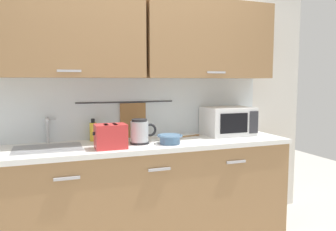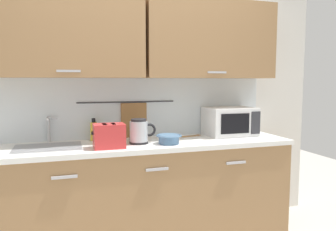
{
  "view_description": "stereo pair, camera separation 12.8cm",
  "coord_description": "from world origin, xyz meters",
  "px_view_note": "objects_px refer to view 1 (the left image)",
  "views": [
    {
      "loc": [
        -0.79,
        -2.36,
        1.42
      ],
      "look_at": [
        0.2,
        0.33,
        1.12
      ],
      "focal_mm": 35.01,
      "sensor_mm": 36.0,
      "label": 1
    },
    {
      "loc": [
        -0.67,
        -2.4,
        1.42
      ],
      "look_at": [
        0.2,
        0.33,
        1.12
      ],
      "focal_mm": 35.01,
      "sensor_mm": 36.0,
      "label": 2
    }
  ],
  "objects_px": {
    "microwave": "(228,121)",
    "mixing_bowl": "(170,139)",
    "toaster": "(111,136)",
    "dish_soap_bottle": "(93,131)",
    "electric_kettle": "(140,132)",
    "mug_near_sink": "(105,137)",
    "wooden_spoon": "(190,136)"
  },
  "relations": [
    {
      "from": "mug_near_sink",
      "to": "mixing_bowl",
      "type": "relative_size",
      "value": 0.56
    },
    {
      "from": "microwave",
      "to": "electric_kettle",
      "type": "bearing_deg",
      "value": -170.57
    },
    {
      "from": "microwave",
      "to": "dish_soap_bottle",
      "type": "height_order",
      "value": "microwave"
    },
    {
      "from": "dish_soap_bottle",
      "to": "wooden_spoon",
      "type": "bearing_deg",
      "value": -4.91
    },
    {
      "from": "electric_kettle",
      "to": "mug_near_sink",
      "type": "height_order",
      "value": "electric_kettle"
    },
    {
      "from": "dish_soap_bottle",
      "to": "mug_near_sink",
      "type": "relative_size",
      "value": 1.63
    },
    {
      "from": "dish_soap_bottle",
      "to": "mixing_bowl",
      "type": "distance_m",
      "value": 0.69
    },
    {
      "from": "electric_kettle",
      "to": "dish_soap_bottle",
      "type": "distance_m",
      "value": 0.44
    },
    {
      "from": "dish_soap_bottle",
      "to": "mixing_bowl",
      "type": "height_order",
      "value": "dish_soap_bottle"
    },
    {
      "from": "toaster",
      "to": "dish_soap_bottle",
      "type": "bearing_deg",
      "value": 102.91
    },
    {
      "from": "mug_near_sink",
      "to": "mixing_bowl",
      "type": "height_order",
      "value": "mug_near_sink"
    },
    {
      "from": "electric_kettle",
      "to": "dish_soap_bottle",
      "type": "relative_size",
      "value": 1.16
    },
    {
      "from": "dish_soap_bottle",
      "to": "mug_near_sink",
      "type": "distance_m",
      "value": 0.13
    },
    {
      "from": "mixing_bowl",
      "to": "electric_kettle",
      "type": "bearing_deg",
      "value": 158.75
    },
    {
      "from": "microwave",
      "to": "toaster",
      "type": "distance_m",
      "value": 1.22
    },
    {
      "from": "electric_kettle",
      "to": "mug_near_sink",
      "type": "xyz_separation_m",
      "value": [
        -0.26,
        0.17,
        -0.05
      ]
    },
    {
      "from": "mug_near_sink",
      "to": "mixing_bowl",
      "type": "xyz_separation_m",
      "value": [
        0.5,
        -0.26,
        -0.0
      ]
    },
    {
      "from": "microwave",
      "to": "mixing_bowl",
      "type": "height_order",
      "value": "microwave"
    },
    {
      "from": "toaster",
      "to": "wooden_spoon",
      "type": "bearing_deg",
      "value": 20.2
    },
    {
      "from": "microwave",
      "to": "mixing_bowl",
      "type": "distance_m",
      "value": 0.74
    },
    {
      "from": "electric_kettle",
      "to": "toaster",
      "type": "bearing_deg",
      "value": -157.95
    },
    {
      "from": "microwave",
      "to": "electric_kettle",
      "type": "xyz_separation_m",
      "value": [
        -0.93,
        -0.15,
        -0.03
      ]
    },
    {
      "from": "electric_kettle",
      "to": "mixing_bowl",
      "type": "relative_size",
      "value": 1.06
    },
    {
      "from": "mixing_bowl",
      "to": "toaster",
      "type": "xyz_separation_m",
      "value": [
        -0.5,
        -0.02,
        0.05
      ]
    },
    {
      "from": "mug_near_sink",
      "to": "mixing_bowl",
      "type": "distance_m",
      "value": 0.56
    },
    {
      "from": "microwave",
      "to": "mixing_bowl",
      "type": "relative_size",
      "value": 2.15
    },
    {
      "from": "microwave",
      "to": "mug_near_sink",
      "type": "distance_m",
      "value": 1.2
    },
    {
      "from": "dish_soap_bottle",
      "to": "wooden_spoon",
      "type": "height_order",
      "value": "dish_soap_bottle"
    },
    {
      "from": "microwave",
      "to": "dish_soap_bottle",
      "type": "relative_size",
      "value": 2.35
    },
    {
      "from": "mug_near_sink",
      "to": "dish_soap_bottle",
      "type": "bearing_deg",
      "value": 132.04
    },
    {
      "from": "mixing_bowl",
      "to": "dish_soap_bottle",
      "type": "bearing_deg",
      "value": 148.46
    },
    {
      "from": "microwave",
      "to": "wooden_spoon",
      "type": "distance_m",
      "value": 0.41
    }
  ]
}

